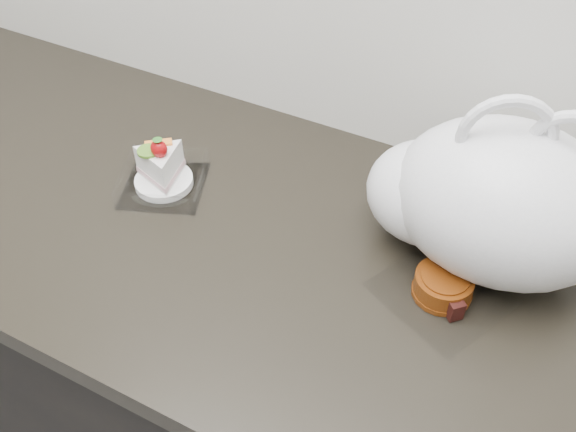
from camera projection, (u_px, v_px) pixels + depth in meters
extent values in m
cube|color=black|center=(244.00, 383.00, 1.34)|extent=(2.00, 0.60, 0.86)
cube|color=black|center=(231.00, 233.00, 1.03)|extent=(2.04, 0.64, 0.04)
cube|color=white|center=(165.00, 185.00, 1.08)|extent=(0.17, 0.17, 0.00)
cylinder|color=white|center=(164.00, 181.00, 1.07)|extent=(0.10, 0.10, 0.01)
ellipsoid|color=red|center=(159.00, 149.00, 1.02)|extent=(0.03, 0.02, 0.03)
cone|color=#2D7223|center=(158.00, 142.00, 1.01)|extent=(0.02, 0.02, 0.01)
cylinder|color=#5E952B|center=(148.00, 151.00, 1.03)|extent=(0.04, 0.04, 0.00)
cube|color=orange|center=(158.00, 143.00, 1.04)|extent=(0.04, 0.04, 0.00)
cube|color=white|center=(441.00, 294.00, 0.91)|extent=(0.21, 0.21, 0.00)
cylinder|color=#74340D|center=(443.00, 285.00, 0.90)|extent=(0.10, 0.10, 0.04)
cylinder|color=#74340D|center=(442.00, 291.00, 0.91)|extent=(0.10, 0.10, 0.01)
cylinder|color=#74340D|center=(445.00, 276.00, 0.89)|extent=(0.08, 0.08, 0.00)
cube|color=black|center=(454.00, 308.00, 0.87)|extent=(0.03, 0.03, 0.03)
ellipsoid|color=white|center=(503.00, 203.00, 0.88)|extent=(0.35, 0.30, 0.23)
ellipsoid|color=white|center=(428.00, 193.00, 0.93)|extent=(0.21, 0.20, 0.15)
torus|color=white|center=(506.00, 138.00, 0.81)|extent=(0.12, 0.06, 0.13)
torus|color=white|center=(572.00, 152.00, 0.80)|extent=(0.12, 0.02, 0.12)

